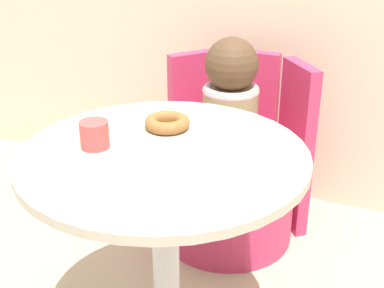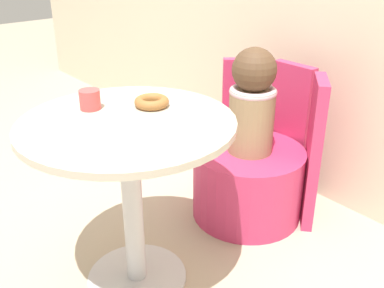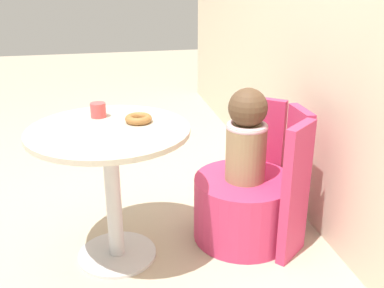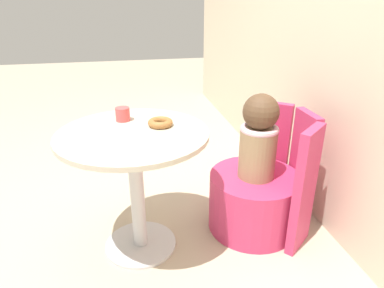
# 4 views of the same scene
# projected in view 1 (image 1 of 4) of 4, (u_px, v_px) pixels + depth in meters

# --- Properties ---
(round_table) EXTENTS (0.76, 0.76, 0.70)m
(round_table) POSITION_uv_depth(u_px,v_px,m) (165.00, 207.00, 1.45)
(round_table) COLOR silver
(round_table) RESTS_ON ground_plane
(tub_chair) EXTENTS (0.53, 0.53, 0.35)m
(tub_chair) POSITION_uv_depth(u_px,v_px,m) (227.00, 198.00, 2.19)
(tub_chair) COLOR #C63360
(tub_chair) RESTS_ON ground_plane
(booth_backrest) EXTENTS (0.63, 0.23, 0.72)m
(booth_backrest) POSITION_uv_depth(u_px,v_px,m) (245.00, 137.00, 2.30)
(booth_backrest) COLOR #C63360
(booth_backrest) RESTS_ON ground_plane
(child_figure) EXTENTS (0.21, 0.21, 0.49)m
(child_figure) POSITION_uv_depth(u_px,v_px,m) (230.00, 102.00, 2.01)
(child_figure) COLOR #937A56
(child_figure) RESTS_ON tub_chair
(donut) EXTENTS (0.13, 0.13, 0.04)m
(donut) POSITION_uv_depth(u_px,v_px,m) (167.00, 123.00, 1.51)
(donut) COLOR #9E6633
(donut) RESTS_ON round_table
(cup) EXTENTS (0.08, 0.08, 0.07)m
(cup) POSITION_uv_depth(u_px,v_px,m) (94.00, 135.00, 1.39)
(cup) COLOR #DB4C4C
(cup) RESTS_ON round_table
(paper_napkin) EXTENTS (0.11, 0.11, 0.01)m
(paper_napkin) POSITION_uv_depth(u_px,v_px,m) (118.00, 176.00, 1.25)
(paper_napkin) COLOR white
(paper_napkin) RESTS_ON round_table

